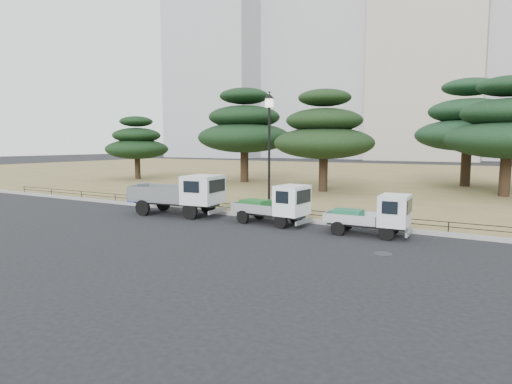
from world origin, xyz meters
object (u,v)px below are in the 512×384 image
Objects in this scene: truck_large at (181,193)px; tarp_pile at (145,195)px; truck_kei_front at (276,205)px; truck_kei_rear at (374,215)px; street_lamp at (269,133)px.

tarp_pile is at bearing 150.78° from truck_large.
truck_kei_front reaches higher than truck_kei_rear.
truck_kei_rear is 0.55× the size of street_lamp.
tarp_pile is (-13.46, 1.71, -0.21)m from truck_kei_rear.
truck_large reaches higher than truck_kei_front.
truck_kei_front is at bearing -4.45° from truck_large.
truck_kei_front is at bearing -52.16° from street_lamp.
truck_kei_rear is at bearing -16.18° from street_lamp.
street_lamp is at bearing 132.48° from truck_kei_front.
truck_large is 4.51m from tarp_pile.
street_lamp reaches higher than truck_large.
truck_large is 0.84× the size of street_lamp.
truck_kei_front is 1.09× the size of truck_kei_rear.
tarp_pile is at bearing 175.19° from truck_kei_front.
truck_large is 5.07m from truck_kei_front.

